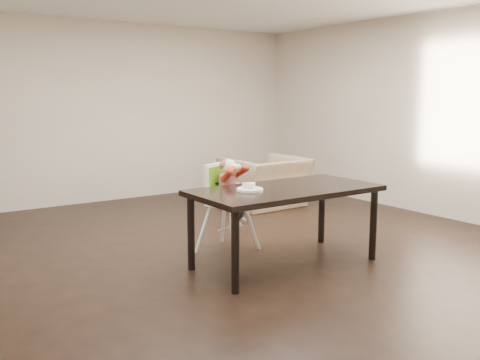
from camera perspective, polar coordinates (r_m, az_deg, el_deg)
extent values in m
plane|color=black|center=(5.61, 1.65, -7.67)|extent=(7.00, 7.00, 0.00)
cube|color=beige|center=(8.46, -12.46, 7.08)|extent=(6.00, 0.02, 2.70)
cube|color=beige|center=(7.54, 20.61, 6.49)|extent=(0.02, 7.00, 2.70)
cube|color=black|center=(5.07, 4.87, -1.10)|extent=(1.80, 0.90, 0.05)
cylinder|color=black|center=(4.40, -0.51, -7.71)|extent=(0.07, 0.07, 0.70)
cylinder|color=black|center=(5.45, 14.03, -4.66)|extent=(0.07, 0.07, 0.70)
cylinder|color=black|center=(5.00, -5.25, -5.64)|extent=(0.07, 0.07, 0.70)
cylinder|color=black|center=(5.95, 8.71, -3.33)|extent=(0.07, 0.07, 0.70)
cylinder|color=white|center=(5.34, -0.82, -5.68)|extent=(0.05, 0.05, 0.51)
cylinder|color=white|center=(5.64, 1.27, -4.88)|extent=(0.05, 0.05, 0.51)
cylinder|color=white|center=(5.55, -3.97, -5.14)|extent=(0.05, 0.05, 0.51)
cylinder|color=white|center=(5.84, -1.80, -4.40)|extent=(0.05, 0.05, 0.51)
cube|color=white|center=(5.53, -1.34, -2.44)|extent=(0.47, 0.45, 0.05)
cube|color=#61B317|center=(5.53, -1.34, -2.11)|extent=(0.38, 0.37, 0.03)
cube|color=white|center=(5.58, -2.55, -0.15)|extent=(0.36, 0.18, 0.39)
cube|color=#61B317|center=(5.56, -2.32, -0.27)|extent=(0.29, 0.14, 0.35)
cube|color=black|center=(5.47, -2.10, -0.42)|extent=(0.09, 0.16, 0.02)
cube|color=black|center=(5.57, -1.39, -0.25)|extent=(0.09, 0.16, 0.02)
cylinder|color=#A51B12|center=(5.50, -1.35, -0.70)|extent=(0.28, 0.28, 0.25)
sphere|color=beige|center=(5.46, -1.20, 1.36)|extent=(0.22, 0.22, 0.17)
ellipsoid|color=brown|center=(5.47, -1.40, 1.57)|extent=(0.22, 0.21, 0.13)
sphere|color=beige|center=(5.39, -0.62, 1.30)|extent=(0.10, 0.10, 0.07)
sphere|color=beige|center=(5.44, -0.25, 1.38)|extent=(0.10, 0.10, 0.07)
cylinder|color=white|center=(4.88, 1.05, -1.06)|extent=(0.31, 0.31, 0.02)
torus|color=white|center=(4.88, 1.05, -0.94)|extent=(0.31, 0.31, 0.01)
imported|color=tan|center=(7.76, 2.74, 0.65)|extent=(1.13, 0.76, 0.96)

